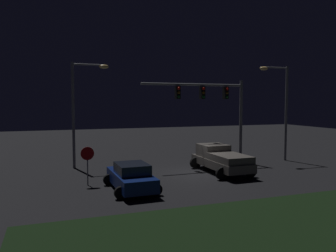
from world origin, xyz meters
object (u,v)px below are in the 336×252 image
object	(u,v)px
pickup_truck	(220,158)
street_lamp_right	(281,101)
street_lamp_left	(81,101)
stop_sign	(87,158)
traffic_signal_gantry	(214,101)
car_sedan	(131,177)

from	to	relation	value
pickup_truck	street_lamp_right	world-z (taller)	street_lamp_right
street_lamp_left	street_lamp_right	world-z (taller)	street_lamp_right
pickup_truck	stop_sign	bearing A→B (deg)	94.12
pickup_truck	stop_sign	xyz separation A→B (m)	(-8.93, -0.72, 0.56)
pickup_truck	traffic_signal_gantry	distance (m)	4.97
street_lamp_left	stop_sign	world-z (taller)	street_lamp_left
street_lamp_left	stop_sign	xyz separation A→B (m)	(-0.19, -5.53, -3.30)
car_sedan	street_lamp_left	distance (m)	8.74
pickup_truck	street_lamp_left	size ratio (longest dim) A/B	0.71
traffic_signal_gantry	stop_sign	world-z (taller)	traffic_signal_gantry
street_lamp_left	stop_sign	size ratio (longest dim) A/B	3.43
stop_sign	pickup_truck	bearing A→B (deg)	4.63
car_sedan	street_lamp_right	xyz separation A→B (m)	(13.63, 5.08, 4.15)
traffic_signal_gantry	car_sedan	bearing A→B (deg)	-144.48
pickup_truck	street_lamp_right	xyz separation A→B (m)	(6.80, 2.42, 3.90)
traffic_signal_gantry	street_lamp_left	distance (m)	9.90
pickup_truck	car_sedan	world-z (taller)	pickup_truck
traffic_signal_gantry	street_lamp_left	xyz separation A→B (m)	(-9.72, 1.89, -0.03)
car_sedan	stop_sign	world-z (taller)	stop_sign
car_sedan	street_lamp_right	world-z (taller)	street_lamp_right
traffic_signal_gantry	street_lamp_right	distance (m)	5.84
car_sedan	street_lamp_right	distance (m)	15.13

